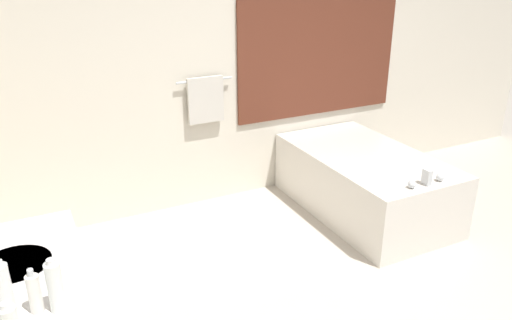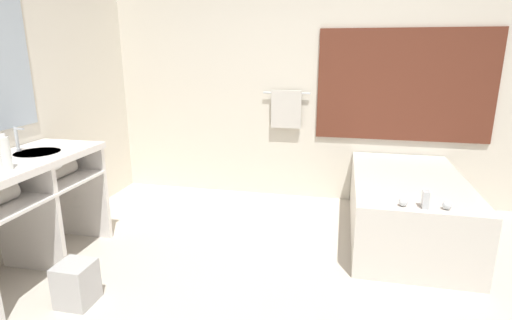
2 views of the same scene
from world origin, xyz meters
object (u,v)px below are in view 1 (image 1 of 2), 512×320
(soap_dispenser, at_px, (35,293))
(bathtub, at_px, (364,180))
(water_bottle_2, at_px, (55,287))
(water_bottle_1, at_px, (4,289))

(soap_dispenser, bearing_deg, bathtub, 27.13)
(bathtub, xyz_separation_m, water_bottle_2, (-2.63, -1.41, 0.67))
(water_bottle_1, distance_m, water_bottle_2, 0.19)
(bathtub, distance_m, water_bottle_2, 3.05)
(bathtub, bearing_deg, water_bottle_2, -151.77)
(bathtub, height_order, soap_dispenser, soap_dispenser)
(water_bottle_2, bearing_deg, soap_dispenser, 160.56)
(water_bottle_2, bearing_deg, bathtub, 28.23)
(bathtub, relative_size, water_bottle_1, 6.84)
(water_bottle_1, xyz_separation_m, soap_dispenser, (0.10, -0.04, -0.03))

